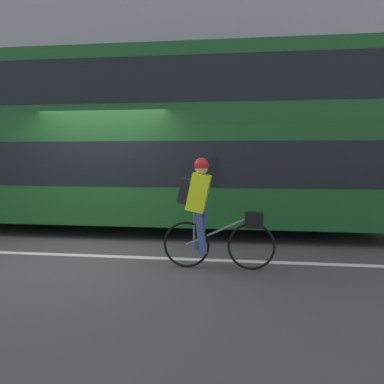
{
  "coord_description": "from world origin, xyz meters",
  "views": [
    {
      "loc": [
        2.61,
        -5.93,
        1.69
      ],
      "look_at": [
        1.76,
        0.67,
        1.0
      ],
      "focal_mm": 35.0,
      "sensor_mm": 36.0,
      "label": 1
    }
  ],
  "objects_px": {
    "cyclist_on_bike": "(207,209)",
    "trash_bin": "(379,189)",
    "bus": "(155,136)",
    "street_sign_post": "(368,154)"
  },
  "relations": [
    {
      "from": "cyclist_on_bike",
      "to": "trash_bin",
      "type": "height_order",
      "value": "cyclist_on_bike"
    },
    {
      "from": "cyclist_on_bike",
      "to": "trash_bin",
      "type": "bearing_deg",
      "value": 54.09
    },
    {
      "from": "cyclist_on_bike",
      "to": "street_sign_post",
      "type": "height_order",
      "value": "street_sign_post"
    },
    {
      "from": "bus",
      "to": "street_sign_post",
      "type": "distance_m",
      "value": 6.67
    },
    {
      "from": "street_sign_post",
      "to": "cyclist_on_bike",
      "type": "bearing_deg",
      "value": -123.85
    },
    {
      "from": "cyclist_on_bike",
      "to": "trash_bin",
      "type": "relative_size",
      "value": 1.65
    },
    {
      "from": "cyclist_on_bike",
      "to": "trash_bin",
      "type": "distance_m",
      "value": 7.79
    },
    {
      "from": "trash_bin",
      "to": "bus",
      "type": "bearing_deg",
      "value": -149.18
    },
    {
      "from": "bus",
      "to": "street_sign_post",
      "type": "xyz_separation_m",
      "value": [
        5.63,
        3.56,
        -0.39
      ]
    },
    {
      "from": "cyclist_on_bike",
      "to": "street_sign_post",
      "type": "distance_m",
      "value": 7.63
    }
  ]
}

